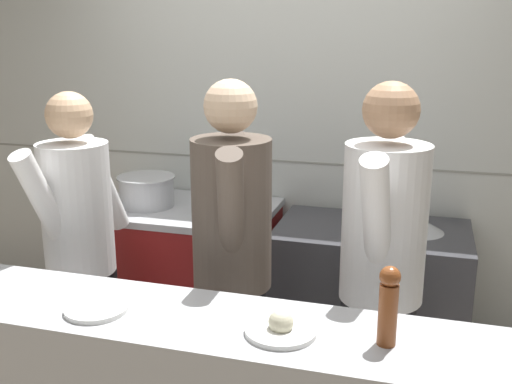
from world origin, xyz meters
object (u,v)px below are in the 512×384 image
object	(u,v)px
mixing_bowl_steel	(417,224)
chef_line	(382,264)
oven_range	(186,278)
pepper_mill	(388,304)
plated_dish_appetiser	(96,308)
chef_head_cook	(80,242)
chef_sous	(233,253)
stock_pot	(147,190)
plated_dish_dessert	(281,328)
sauce_pot	(222,192)

from	to	relation	value
mixing_bowl_steel	chef_line	world-z (taller)	chef_line
oven_range	pepper_mill	size ratio (longest dim) A/B	4.00
plated_dish_appetiser	mixing_bowl_steel	bearing A→B (deg)	53.56
mixing_bowl_steel	chef_head_cook	bearing A→B (deg)	-154.62
chef_head_cook	chef_sous	bearing A→B (deg)	7.63
chef_line	oven_range	bearing A→B (deg)	154.47
stock_pot	plated_dish_appetiser	world-z (taller)	stock_pot
chef_line	plated_dish_dessert	bearing A→B (deg)	-106.48
stock_pot	chef_sous	bearing A→B (deg)	-42.94
pepper_mill	chef_sous	size ratio (longest dim) A/B	0.15
pepper_mill	chef_head_cook	world-z (taller)	chef_head_cook
stock_pot	plated_dish_dessert	xyz separation A→B (m)	(1.16, -1.38, -0.03)
oven_range	mixing_bowl_steel	bearing A→B (deg)	0.73
stock_pot	sauce_pot	distance (m)	0.48
oven_range	chef_line	bearing A→B (deg)	-30.63
chef_sous	chef_line	bearing A→B (deg)	-12.68
stock_pot	mixing_bowl_steel	size ratio (longest dim) A/B	1.17
sauce_pot	stock_pot	bearing A→B (deg)	179.50
plated_dish_appetiser	sauce_pot	bearing A→B (deg)	90.44
oven_range	chef_sous	bearing A→B (deg)	-53.63
sauce_pot	plated_dish_appetiser	distance (m)	1.40
plated_dish_dessert	chef_line	size ratio (longest dim) A/B	0.14
sauce_pot	pepper_mill	distance (m)	1.70
sauce_pot	mixing_bowl_steel	distance (m)	1.09
plated_dish_appetiser	chef_line	xyz separation A→B (m)	(0.95, 0.72, -0.00)
chef_sous	mixing_bowl_steel	bearing A→B (deg)	28.52
chef_sous	oven_range	bearing A→B (deg)	109.86
chef_head_cook	chef_line	xyz separation A→B (m)	(1.46, 0.01, 0.04)
sauce_pot	pepper_mill	xyz separation A→B (m)	(1.03, -1.35, 0.07)
plated_dish_dessert	sauce_pot	bearing A→B (deg)	116.51
oven_range	chef_sous	distance (m)	1.08
plated_dish_dessert	chef_head_cook	bearing A→B (deg)	150.22
oven_range	plated_dish_appetiser	world-z (taller)	plated_dish_appetiser
sauce_pot	plated_dish_dessert	distance (m)	1.54
plated_dish_appetiser	chef_line	distance (m)	1.19
chef_head_cook	chef_sous	world-z (taller)	chef_sous
pepper_mill	chef_line	size ratio (longest dim) A/B	0.15
stock_pot	chef_line	bearing A→B (deg)	-25.45
stock_pot	mixing_bowl_steel	distance (m)	1.57
oven_range	stock_pot	xyz separation A→B (m)	(-0.22, -0.04, 0.55)
sauce_pot	chef_line	size ratio (longest dim) A/B	0.14
oven_range	chef_line	size ratio (longest dim) A/B	0.61
stock_pot	pepper_mill	distance (m)	2.03
oven_range	stock_pot	bearing A→B (deg)	-170.23
oven_range	chef_head_cook	distance (m)	0.91
pepper_mill	plated_dish_appetiser	bearing A→B (deg)	-177.24
chef_sous	chef_line	world-z (taller)	chef_line
plated_dish_appetiser	chef_head_cook	world-z (taller)	chef_head_cook
mixing_bowl_steel	chef_head_cook	world-z (taller)	chef_head_cook
sauce_pot	pepper_mill	world-z (taller)	pepper_mill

